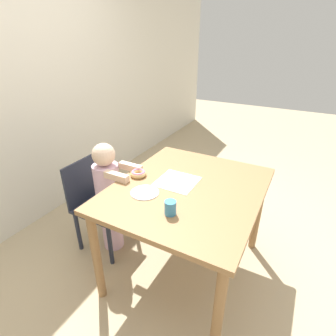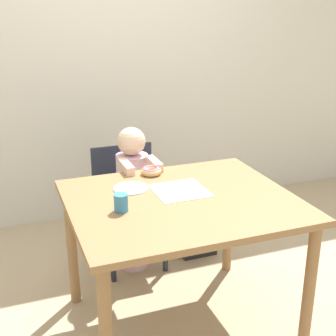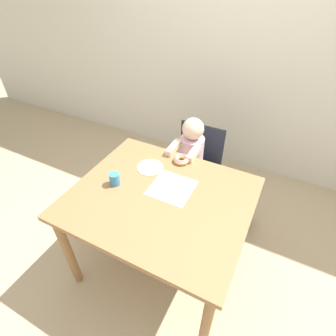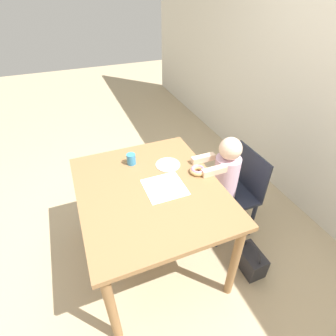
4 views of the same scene
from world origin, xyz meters
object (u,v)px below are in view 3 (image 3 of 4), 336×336
Objects in this scene: donut at (181,159)px; cup at (115,179)px; chair at (195,167)px; child_figure at (190,166)px; handbag at (235,214)px.

donut is 0.52m from cup.
chair is 0.15m from child_figure.
chair is 9.21× the size of cup.
child_figure is at bearing -90.00° from chair.
cup reaches higher than donut.
handbag is (0.44, 0.31, -0.69)m from donut.
chair reaches higher than handbag.
chair is 0.58m from handbag.
chair is at bearing 94.54° from donut.
child_figure reaches higher than chair.
child_figure reaches higher than handbag.
child_figure is 3.35× the size of handbag.
donut is at bearing -85.46° from chair.
donut is at bearing 55.21° from cup.
cup is (-0.74, -0.73, 0.71)m from handbag.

